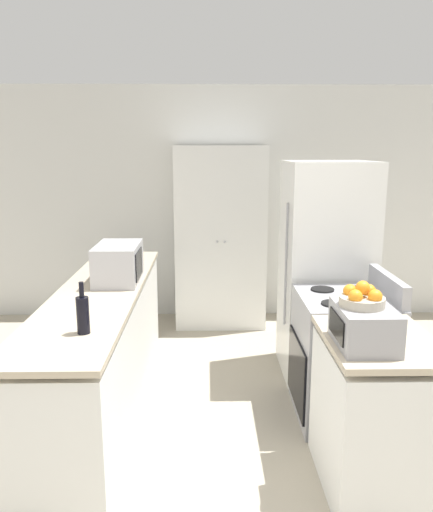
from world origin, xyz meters
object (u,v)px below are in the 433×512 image
object	(u,v)px
fruit_bowl	(362,298)
stove	(343,356)
refrigerator	(325,270)
wine_bottle	(83,314)
toaster_oven	(364,326)
microwave	(118,263)
pantry_cabinet	(220,237)

from	to	relation	value
fruit_bowl	stove	bearing A→B (deg)	79.12
stove	refrigerator	world-z (taller)	refrigerator
refrigerator	wine_bottle	xyz separation A→B (m)	(-1.70, -1.44, 0.11)
wine_bottle	toaster_oven	distance (m)	1.53
fruit_bowl	wine_bottle	bearing A→B (deg)	172.95
stove	fruit_bowl	world-z (taller)	fruit_bowl
microwave	fruit_bowl	size ratio (longest dim) A/B	2.24
stove	microwave	xyz separation A→B (m)	(-1.66, 0.45, 0.59)
toaster_oven	pantry_cabinet	bearing A→B (deg)	103.32
wine_bottle	microwave	bearing A→B (deg)	89.78
wine_bottle	refrigerator	bearing A→B (deg)	40.24
refrigerator	microwave	distance (m)	1.73
stove	fruit_bowl	size ratio (longest dim) A/B	4.52
microwave	toaster_oven	xyz separation A→B (m)	(1.51, -1.32, -0.04)
refrigerator	fruit_bowl	xyz separation A→B (m)	(-0.19, -1.62, 0.25)
pantry_cabinet	wine_bottle	xyz separation A→B (m)	(-0.83, -2.69, 0.04)
stove	microwave	bearing A→B (deg)	164.98
toaster_oven	stove	bearing A→B (deg)	80.26
pantry_cabinet	toaster_oven	bearing A→B (deg)	-76.68
microwave	toaster_oven	size ratio (longest dim) A/B	1.32
refrigerator	fruit_bowl	distance (m)	1.65
stove	fruit_bowl	xyz separation A→B (m)	(-0.16, -0.86, 0.70)
stove	refrigerator	bearing A→B (deg)	87.90
stove	toaster_oven	world-z (taller)	toaster_oven
pantry_cabinet	stove	size ratio (longest dim) A/B	1.83
pantry_cabinet	wine_bottle	bearing A→B (deg)	-107.27
pantry_cabinet	wine_bottle	size ratio (longest dim) A/B	6.54
microwave	toaster_oven	bearing A→B (deg)	-41.03
microwave	pantry_cabinet	bearing A→B (deg)	62.09
refrigerator	microwave	xyz separation A→B (m)	(-1.69, -0.32, 0.14)
pantry_cabinet	microwave	xyz separation A→B (m)	(-0.83, -1.57, 0.08)
refrigerator	microwave	world-z (taller)	refrigerator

